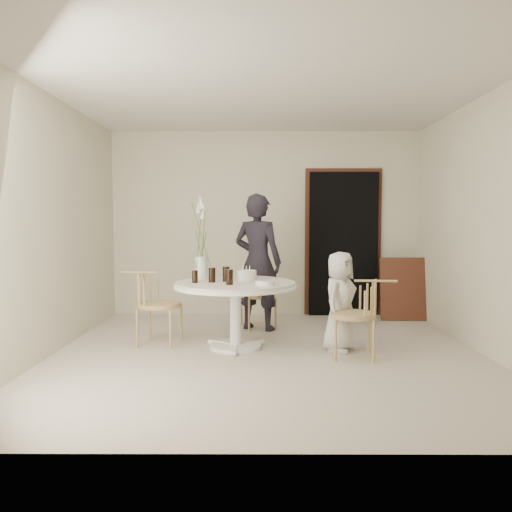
{
  "coord_description": "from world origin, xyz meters",
  "views": [
    {
      "loc": [
        -0.1,
        -5.13,
        1.39
      ],
      "look_at": [
        -0.13,
        0.3,
        1.01
      ],
      "focal_mm": 35.0,
      "sensor_mm": 36.0,
      "label": 1
    }
  ],
  "objects_px": {
    "chair_far": "(256,288)",
    "flower_vase": "(201,249)",
    "girl": "(258,262)",
    "birthday_cake": "(246,275)",
    "boy": "(340,301)",
    "chair_right": "(364,307)",
    "table": "(235,292)",
    "chair_left": "(150,297)"
  },
  "relations": [
    {
      "from": "chair_right",
      "to": "birthday_cake",
      "type": "relative_size",
      "value": 3.59
    },
    {
      "from": "boy",
      "to": "birthday_cake",
      "type": "distance_m",
      "value": 1.07
    },
    {
      "from": "chair_far",
      "to": "flower_vase",
      "type": "height_order",
      "value": "flower_vase"
    },
    {
      "from": "chair_far",
      "to": "flower_vase",
      "type": "xyz_separation_m",
      "value": [
        -0.62,
        -0.92,
        0.57
      ]
    },
    {
      "from": "flower_vase",
      "to": "birthday_cake",
      "type": "bearing_deg",
      "value": -11.56
    },
    {
      "from": "birthday_cake",
      "to": "flower_vase",
      "type": "xyz_separation_m",
      "value": [
        -0.52,
        0.11,
        0.29
      ]
    },
    {
      "from": "chair_left",
      "to": "girl",
      "type": "height_order",
      "value": "girl"
    },
    {
      "from": "chair_left",
      "to": "boy",
      "type": "bearing_deg",
      "value": -88.61
    },
    {
      "from": "table",
      "to": "chair_right",
      "type": "height_order",
      "value": "chair_right"
    },
    {
      "from": "chair_right",
      "to": "chair_left",
      "type": "relative_size",
      "value": 0.97
    },
    {
      "from": "chair_left",
      "to": "boy",
      "type": "distance_m",
      "value": 2.12
    },
    {
      "from": "chair_left",
      "to": "flower_vase",
      "type": "bearing_deg",
      "value": -72.06
    },
    {
      "from": "girl",
      "to": "birthday_cake",
      "type": "xyz_separation_m",
      "value": [
        -0.13,
        -0.79,
        -0.08
      ]
    },
    {
      "from": "girl",
      "to": "birthday_cake",
      "type": "relative_size",
      "value": 7.73
    },
    {
      "from": "girl",
      "to": "birthday_cake",
      "type": "height_order",
      "value": "girl"
    },
    {
      "from": "chair_right",
      "to": "girl",
      "type": "distance_m",
      "value": 1.75
    },
    {
      "from": "table",
      "to": "chair_far",
      "type": "bearing_deg",
      "value": 79.72
    },
    {
      "from": "table",
      "to": "boy",
      "type": "xyz_separation_m",
      "value": [
        1.12,
        -0.1,
        -0.08
      ]
    },
    {
      "from": "table",
      "to": "birthday_cake",
      "type": "bearing_deg",
      "value": 54.84
    },
    {
      "from": "birthday_cake",
      "to": "flower_vase",
      "type": "distance_m",
      "value": 0.6
    },
    {
      "from": "chair_right",
      "to": "chair_far",
      "type": "bearing_deg",
      "value": -139.62
    },
    {
      "from": "chair_left",
      "to": "birthday_cake",
      "type": "bearing_deg",
      "value": -81.7
    },
    {
      "from": "girl",
      "to": "birthday_cake",
      "type": "bearing_deg",
      "value": 105.54
    },
    {
      "from": "girl",
      "to": "flower_vase",
      "type": "distance_m",
      "value": 0.96
    },
    {
      "from": "flower_vase",
      "to": "table",
      "type": "bearing_deg",
      "value": -34.04
    },
    {
      "from": "birthday_cake",
      "to": "table",
      "type": "bearing_deg",
      "value": -125.16
    },
    {
      "from": "chair_right",
      "to": "girl",
      "type": "bearing_deg",
      "value": -135.81
    },
    {
      "from": "table",
      "to": "chair_right",
      "type": "xyz_separation_m",
      "value": [
        1.32,
        -0.38,
        -0.09
      ]
    },
    {
      "from": "girl",
      "to": "boy",
      "type": "bearing_deg",
      "value": 154.33
    },
    {
      "from": "chair_left",
      "to": "girl",
      "type": "relative_size",
      "value": 0.48
    },
    {
      "from": "flower_vase",
      "to": "chair_far",
      "type": "bearing_deg",
      "value": 56.18
    },
    {
      "from": "chair_far",
      "to": "girl",
      "type": "distance_m",
      "value": 0.43
    },
    {
      "from": "table",
      "to": "chair_far",
      "type": "relative_size",
      "value": 1.71
    },
    {
      "from": "chair_far",
      "to": "chair_right",
      "type": "height_order",
      "value": "chair_right"
    },
    {
      "from": "chair_left",
      "to": "flower_vase",
      "type": "xyz_separation_m",
      "value": [
        0.58,
        0.09,
        0.53
      ]
    },
    {
      "from": "table",
      "to": "boy",
      "type": "height_order",
      "value": "boy"
    },
    {
      "from": "chair_far",
      "to": "chair_right",
      "type": "distance_m",
      "value": 1.92
    },
    {
      "from": "chair_left",
      "to": "chair_right",
      "type": "bearing_deg",
      "value": -94.47
    },
    {
      "from": "girl",
      "to": "flower_vase",
      "type": "height_order",
      "value": "girl"
    },
    {
      "from": "boy",
      "to": "flower_vase",
      "type": "relative_size",
      "value": 1.11
    },
    {
      "from": "chair_far",
      "to": "chair_right",
      "type": "bearing_deg",
      "value": -72.51
    },
    {
      "from": "chair_far",
      "to": "boy",
      "type": "xyz_separation_m",
      "value": [
        0.9,
        -1.29,
        0.03
      ]
    }
  ]
}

